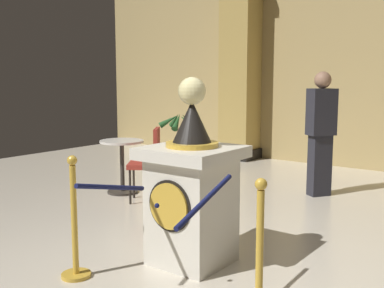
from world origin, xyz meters
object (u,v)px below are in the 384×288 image
(pedestal_clock, at_px, (192,192))
(bystander_guest, at_px, (321,130))
(potted_palm_left, at_px, (180,161))
(stanchion_near, at_px, (75,236))
(cafe_table, at_px, (122,159))
(stanchion_far, at_px, (259,275))
(cafe_chair_red, at_px, (150,158))

(pedestal_clock, relative_size, bystander_guest, 0.96)
(potted_palm_left, bearing_deg, stanchion_near, -64.42)
(bystander_guest, bearing_deg, stanchion_near, -97.96)
(potted_palm_left, distance_m, cafe_table, 1.21)
(potted_palm_left, height_order, bystander_guest, bystander_guest)
(bystander_guest, distance_m, cafe_table, 2.75)
(potted_palm_left, bearing_deg, cafe_table, -93.96)
(potted_palm_left, distance_m, bystander_guest, 2.28)
(pedestal_clock, bearing_deg, potted_palm_left, 130.09)
(stanchion_far, xyz_separation_m, bystander_guest, (-1.03, 3.54, 0.56))
(stanchion_near, distance_m, potted_palm_left, 3.82)
(pedestal_clock, distance_m, stanchion_near, 1.03)
(stanchion_near, bearing_deg, cafe_table, 127.55)
(stanchion_far, bearing_deg, pedestal_clock, 149.36)
(cafe_table, bearing_deg, potted_palm_left, 86.04)
(cafe_chair_red, bearing_deg, potted_palm_left, 112.18)
(bystander_guest, height_order, cafe_table, bystander_guest)
(potted_palm_left, bearing_deg, bystander_guest, 8.53)
(bystander_guest, relative_size, cafe_table, 2.27)
(potted_palm_left, xyz_separation_m, cafe_chair_red, (0.53, -1.30, 0.29))
(pedestal_clock, height_order, cafe_chair_red, pedestal_clock)
(pedestal_clock, bearing_deg, cafe_chair_red, 141.66)
(stanchion_near, relative_size, stanchion_far, 1.02)
(stanchion_far, bearing_deg, potted_palm_left, 134.88)
(stanchion_far, bearing_deg, cafe_chair_red, 144.34)
(potted_palm_left, height_order, cafe_chair_red, potted_palm_left)
(pedestal_clock, relative_size, cafe_chair_red, 1.68)
(potted_palm_left, xyz_separation_m, bystander_guest, (2.18, 0.33, 0.61))
(stanchion_near, bearing_deg, bystander_guest, 82.04)
(stanchion_near, distance_m, stanchion_far, 1.57)
(potted_palm_left, bearing_deg, pedestal_clock, -49.91)
(cafe_table, height_order, cafe_chair_red, cafe_chair_red)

